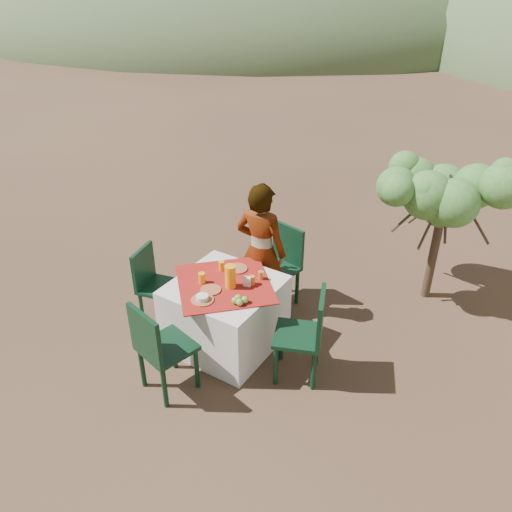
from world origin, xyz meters
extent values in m
plane|color=#3C251B|center=(0.00, 0.00, 0.00)|extent=(160.00, 160.00, 0.00)
cube|color=white|center=(-0.44, 0.08, 0.38)|extent=(1.02, 1.02, 0.75)
cube|color=maroon|center=(-0.44, 0.08, 0.76)|extent=(1.30, 1.30, 0.01)
cylinder|color=black|center=(-0.57, 0.84, 0.24)|extent=(0.05, 0.05, 0.48)
cylinder|color=black|center=(-0.21, 0.77, 0.24)|extent=(0.05, 0.05, 0.48)
cylinder|color=black|center=(-0.49, 1.20, 0.24)|extent=(0.05, 0.05, 0.48)
cylinder|color=black|center=(-0.14, 1.12, 0.24)|extent=(0.05, 0.05, 0.48)
cube|color=black|center=(-0.35, 0.98, 0.48)|extent=(0.54, 0.54, 0.04)
cube|color=black|center=(-0.31, 1.18, 0.74)|extent=(0.45, 0.14, 0.47)
cylinder|color=black|center=(-0.29, -0.62, 0.24)|extent=(0.05, 0.05, 0.49)
cylinder|color=black|center=(-0.64, -0.53, 0.24)|extent=(0.05, 0.05, 0.49)
cylinder|color=black|center=(-0.37, -0.98, 0.24)|extent=(0.05, 0.05, 0.49)
cylinder|color=black|center=(-0.73, -0.89, 0.24)|extent=(0.05, 0.05, 0.49)
cube|color=black|center=(-0.51, -0.75, 0.49)|extent=(0.55, 0.55, 0.04)
cube|color=black|center=(-0.56, -0.95, 0.75)|extent=(0.45, 0.15, 0.48)
cylinder|color=black|center=(-1.08, -0.11, 0.22)|extent=(0.04, 0.04, 0.45)
cylinder|color=black|center=(-1.16, 0.22, 0.22)|extent=(0.04, 0.04, 0.45)
cylinder|color=black|center=(-1.41, -0.19, 0.22)|extent=(0.04, 0.04, 0.45)
cylinder|color=black|center=(-1.49, 0.14, 0.22)|extent=(0.04, 0.04, 0.45)
cube|color=black|center=(-1.28, 0.02, 0.45)|extent=(0.50, 0.50, 0.04)
cube|color=black|center=(-1.47, -0.03, 0.68)|extent=(0.13, 0.41, 0.44)
cylinder|color=black|center=(0.20, 0.16, 0.24)|extent=(0.05, 0.05, 0.48)
cylinder|color=black|center=(0.34, -0.18, 0.24)|extent=(0.05, 0.05, 0.48)
cylinder|color=black|center=(0.54, 0.29, 0.24)|extent=(0.05, 0.05, 0.48)
cylinder|color=black|center=(0.67, -0.05, 0.24)|extent=(0.05, 0.05, 0.48)
cube|color=black|center=(0.44, 0.06, 0.48)|extent=(0.58, 0.58, 0.04)
cube|color=black|center=(0.63, 0.13, 0.74)|extent=(0.21, 0.43, 0.47)
imported|color=#8C6651|center=(-0.42, 0.75, 0.81)|extent=(0.63, 0.45, 1.62)
cylinder|color=#442F22|center=(1.14, 2.12, 0.61)|extent=(0.10, 0.10, 1.22)
sphere|color=#336625|center=(1.14, 2.12, 1.22)|extent=(0.52, 0.52, 0.52)
sphere|color=#336625|center=(1.62, 2.12, 1.35)|extent=(0.49, 0.49, 0.49)
sphere|color=#336625|center=(0.71, 2.21, 1.30)|extent=(0.45, 0.45, 0.45)
sphere|color=#336625|center=(1.23, 2.60, 1.39)|extent=(0.47, 0.47, 0.47)
sphere|color=#336625|center=(1.19, 1.69, 1.26)|extent=(0.42, 0.42, 0.42)
ellipsoid|color=#384F2C|center=(-18.00, 30.00, 0.00)|extent=(40.00, 40.00, 16.00)
cylinder|color=brown|center=(-0.48, 0.37, 0.77)|extent=(0.22, 0.22, 0.01)
cylinder|color=brown|center=(-0.48, -0.10, 0.77)|extent=(0.21, 0.21, 0.01)
cylinder|color=orange|center=(-0.61, 0.27, 0.81)|extent=(0.06, 0.06, 0.10)
cylinder|color=orange|center=(-0.63, -0.04, 0.82)|extent=(0.07, 0.07, 0.12)
cylinder|color=orange|center=(-0.35, 0.06, 0.88)|extent=(0.11, 0.11, 0.24)
cylinder|color=brown|center=(-0.44, -0.28, 0.77)|extent=(0.23, 0.23, 0.01)
cylinder|color=silver|center=(-0.44, -0.28, 0.80)|extent=(0.12, 0.12, 0.04)
cylinder|color=orange|center=(-0.19, 0.21, 0.81)|extent=(0.06, 0.06, 0.10)
cylinder|color=orange|center=(-0.17, 0.35, 0.81)|extent=(0.06, 0.06, 0.09)
cube|color=silver|center=(-0.22, 0.17, 0.81)|extent=(0.09, 0.06, 0.10)
sphere|color=olive|center=(-0.14, -0.10, 0.80)|extent=(0.07, 0.07, 0.07)
sphere|color=olive|center=(-0.07, -0.09, 0.80)|extent=(0.07, 0.07, 0.07)
sphere|color=olive|center=(-0.09, -0.15, 0.80)|extent=(0.07, 0.07, 0.07)
sphere|color=olive|center=(-0.14, -0.15, 0.80)|extent=(0.07, 0.07, 0.07)
camera|label=1|loc=(2.10, -3.32, 3.57)|focal=35.00mm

